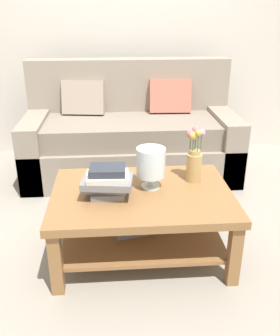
# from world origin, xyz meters

# --- Properties ---
(ground_plane) EXTENTS (10.00, 10.00, 0.00)m
(ground_plane) POSITION_xyz_m (0.00, 0.00, 0.00)
(ground_plane) COLOR gray
(back_wall) EXTENTS (6.40, 0.12, 2.70)m
(back_wall) POSITION_xyz_m (0.00, 1.65, 1.35)
(back_wall) COLOR beige
(back_wall) RESTS_ON ground
(couch) EXTENTS (1.98, 0.90, 1.06)m
(couch) POSITION_xyz_m (0.02, 0.95, 0.36)
(couch) COLOR gray
(couch) RESTS_ON ground
(coffee_table) EXTENTS (1.13, 0.80, 0.45)m
(coffee_table) POSITION_xyz_m (0.02, -0.41, 0.33)
(coffee_table) COLOR olive
(coffee_table) RESTS_ON ground
(book_stack_main) EXTENTS (0.33, 0.25, 0.19)m
(book_stack_main) POSITION_xyz_m (-0.20, -0.45, 0.55)
(book_stack_main) COLOR slate
(book_stack_main) RESTS_ON coffee_table
(glass_hurricane_vase) EXTENTS (0.18, 0.18, 0.27)m
(glass_hurricane_vase) POSITION_xyz_m (0.08, -0.35, 0.62)
(glass_hurricane_vase) COLOR silver
(glass_hurricane_vase) RESTS_ON coffee_table
(flower_pitcher) EXTENTS (0.12, 0.10, 0.37)m
(flower_pitcher) POSITION_xyz_m (0.37, -0.27, 0.61)
(flower_pitcher) COLOR tan
(flower_pitcher) RESTS_ON coffee_table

